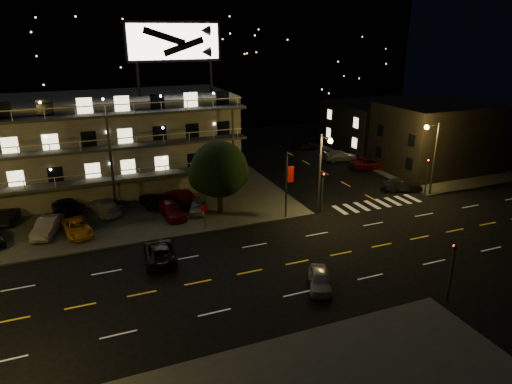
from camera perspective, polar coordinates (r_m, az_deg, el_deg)
name	(u,v)px	position (r m, az deg, el deg)	size (l,w,h in m)	color
ground	(274,267)	(35.52, 2.25, -9.37)	(140.00, 140.00, 0.00)	black
curb_nw	(73,204)	(51.22, -21.90, -1.37)	(44.00, 24.00, 0.15)	#373734
curb_ne	(413,161)	(66.81, 18.99, 3.72)	(16.00, 24.00, 0.15)	#373734
motel	(105,143)	(53.55, -18.37, 5.85)	(28.00, 13.80, 18.10)	#9D9589
side_bldg_front	(437,137)	(62.98, 21.74, 6.39)	(14.06, 10.00, 8.50)	black
side_bldg_back	(379,126)	(72.06, 15.18, 8.03)	(14.06, 12.00, 7.00)	black
hill_backdrop	(103,60)	(97.44, -18.56, 15.39)	(120.00, 25.00, 24.00)	black
streetlight_nc	(322,166)	(43.80, 8.26, 3.20)	(0.44, 1.92, 8.00)	#2D2D30
streetlight_ne	(433,152)	(52.10, 21.21, 4.71)	(1.92, 0.44, 8.00)	#2D2D30
signal_nw	(322,188)	(45.23, 8.31, 0.55)	(0.20, 0.27, 4.60)	#2D2D30
signal_sw	(452,266)	(32.95, 23.34, -8.52)	(0.20, 0.27, 4.60)	#2D2D30
signal_ne	(427,173)	(52.76, 20.64, 2.25)	(0.27, 0.20, 4.60)	#2D2D30
banner_north	(287,184)	(43.10, 3.92, 0.95)	(0.83, 0.16, 6.40)	#2D2D30
stop_sign	(205,213)	(41.17, -6.44, -2.60)	(0.91, 0.11, 2.61)	#2D2D30
tree	(219,171)	(43.88, -4.68, 2.63)	(5.70, 5.49, 7.18)	black
lot_car_1	(47,227)	(44.14, -24.64, -3.94)	(1.58, 4.52, 1.49)	#9D9CA2
lot_car_2	(77,227)	(43.23, -21.49, -4.14)	(2.11, 4.58, 1.27)	orange
lot_car_3	(172,209)	(44.75, -10.49, -2.16)	(1.93, 4.74, 1.38)	#550C0C
lot_car_4	(198,206)	(45.40, -7.30, -1.72)	(1.52, 3.77, 1.28)	#9D9CA2
lot_car_5	(8,215)	(48.53, -28.56, -2.60)	(1.43, 4.09, 1.35)	black
lot_car_6	(65,206)	(48.57, -22.82, -1.59)	(2.46, 5.33, 1.48)	black
lot_car_7	(105,206)	(47.04, -18.37, -1.72)	(2.03, 4.98, 1.45)	#9D9CA2
lot_car_8	(151,200)	(47.59, -12.96, -0.98)	(1.65, 4.10, 1.40)	black
lot_car_9	(181,197)	(47.81, -9.37, -0.59)	(1.54, 4.42, 1.46)	#550C0C
side_car_0	(403,186)	(53.79, 17.88, 0.78)	(1.43, 4.11, 1.35)	black
side_car_1	(371,163)	(61.40, 14.17, 3.51)	(2.49, 5.41, 1.50)	#550C0C
side_car_2	(341,156)	(64.43, 10.53, 4.48)	(1.93, 4.75, 1.38)	#9D9CA2
side_car_3	(305,145)	(69.96, 6.09, 5.90)	(1.62, 4.04, 1.38)	black
road_car_east	(320,279)	(33.00, 7.98, -10.75)	(1.49, 3.71, 1.26)	#9D9CA2
road_car_west	(160,251)	(37.06, -11.93, -7.27)	(2.36, 5.12, 1.42)	black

